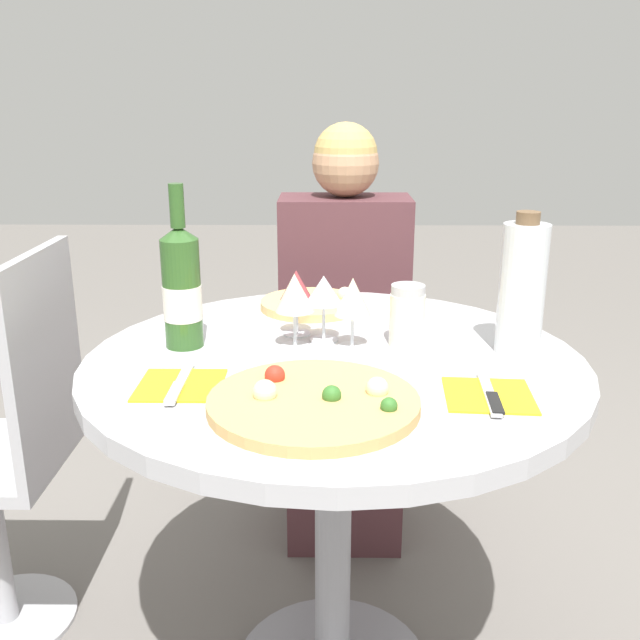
{
  "coord_description": "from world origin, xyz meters",
  "views": [
    {
      "loc": [
        -0.01,
        -1.33,
        1.28
      ],
      "look_at": [
        -0.03,
        -0.07,
        0.88
      ],
      "focal_mm": 40.0,
      "sensor_mm": 36.0,
      "label": 1
    }
  ],
  "objects_px": {
    "dining_table": "(334,418)",
    "pizza_large": "(314,401)",
    "chair_empty_side": "(9,456)",
    "wine_bottle": "(182,288)",
    "tall_carafe": "(522,288)",
    "chair_behind_diner": "(343,357)",
    "seated_diner": "(344,352)"
  },
  "relations": [
    {
      "from": "dining_table",
      "to": "tall_carafe",
      "type": "distance_m",
      "value": 0.46
    },
    {
      "from": "dining_table",
      "to": "chair_behind_diner",
      "type": "bearing_deg",
      "value": 87.41
    },
    {
      "from": "chair_behind_diner",
      "to": "seated_diner",
      "type": "relative_size",
      "value": 0.79
    },
    {
      "from": "dining_table",
      "to": "pizza_large",
      "type": "height_order",
      "value": "pizza_large"
    },
    {
      "from": "tall_carafe",
      "to": "pizza_large",
      "type": "bearing_deg",
      "value": -145.49
    },
    {
      "from": "chair_empty_side",
      "to": "wine_bottle",
      "type": "height_order",
      "value": "wine_bottle"
    },
    {
      "from": "pizza_large",
      "to": "wine_bottle",
      "type": "xyz_separation_m",
      "value": [
        -0.27,
        0.31,
        0.11
      ]
    },
    {
      "from": "chair_behind_diner",
      "to": "chair_empty_side",
      "type": "distance_m",
      "value": 1.04
    },
    {
      "from": "chair_empty_side",
      "to": "chair_behind_diner",
      "type": "bearing_deg",
      "value": -50.08
    },
    {
      "from": "chair_behind_diner",
      "to": "tall_carafe",
      "type": "xyz_separation_m",
      "value": [
        0.34,
        -0.79,
        0.44
      ]
    },
    {
      "from": "seated_diner",
      "to": "pizza_large",
      "type": "xyz_separation_m",
      "value": [
        -0.07,
        -0.92,
        0.25
      ]
    },
    {
      "from": "pizza_large",
      "to": "chair_empty_side",
      "type": "bearing_deg",
      "value": 150.94
    },
    {
      "from": "seated_diner",
      "to": "wine_bottle",
      "type": "bearing_deg",
      "value": 60.55
    },
    {
      "from": "pizza_large",
      "to": "wine_bottle",
      "type": "distance_m",
      "value": 0.43
    },
    {
      "from": "wine_bottle",
      "to": "tall_carafe",
      "type": "height_order",
      "value": "wine_bottle"
    },
    {
      "from": "dining_table",
      "to": "tall_carafe",
      "type": "relative_size",
      "value": 3.49
    },
    {
      "from": "seated_diner",
      "to": "tall_carafe",
      "type": "bearing_deg",
      "value": 117.53
    },
    {
      "from": "chair_empty_side",
      "to": "wine_bottle",
      "type": "distance_m",
      "value": 0.63
    },
    {
      "from": "chair_behind_diner",
      "to": "pizza_large",
      "type": "xyz_separation_m",
      "value": [
        -0.07,
        -1.07,
        0.32
      ]
    },
    {
      "from": "dining_table",
      "to": "wine_bottle",
      "type": "distance_m",
      "value": 0.41
    },
    {
      "from": "seated_diner",
      "to": "tall_carafe",
      "type": "distance_m",
      "value": 0.82
    },
    {
      "from": "chair_behind_diner",
      "to": "pizza_large",
      "type": "height_order",
      "value": "chair_behind_diner"
    },
    {
      "from": "dining_table",
      "to": "tall_carafe",
      "type": "bearing_deg",
      "value": 5.62
    },
    {
      "from": "chair_empty_side",
      "to": "pizza_large",
      "type": "height_order",
      "value": "chair_empty_side"
    },
    {
      "from": "seated_diner",
      "to": "wine_bottle",
      "type": "relative_size",
      "value": 3.61
    },
    {
      "from": "dining_table",
      "to": "seated_diner",
      "type": "height_order",
      "value": "seated_diner"
    },
    {
      "from": "dining_table",
      "to": "seated_diner",
      "type": "distance_m",
      "value": 0.69
    },
    {
      "from": "chair_behind_diner",
      "to": "chair_empty_side",
      "type": "height_order",
      "value": "same"
    },
    {
      "from": "dining_table",
      "to": "pizza_large",
      "type": "distance_m",
      "value": 0.29
    },
    {
      "from": "dining_table",
      "to": "chair_empty_side",
      "type": "xyz_separation_m",
      "value": [
        -0.76,
        0.16,
        -0.18
      ]
    },
    {
      "from": "chair_behind_diner",
      "to": "pizza_large",
      "type": "bearing_deg",
      "value": 86.07
    },
    {
      "from": "dining_table",
      "to": "tall_carafe",
      "type": "xyz_separation_m",
      "value": [
        0.37,
        0.04,
        0.27
      ]
    }
  ]
}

